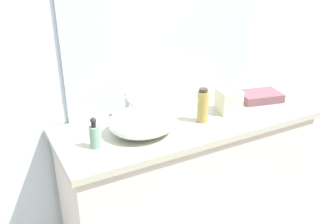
# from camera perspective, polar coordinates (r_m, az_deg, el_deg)

# --- Properties ---
(bathroom_wall_rear) EXTENTS (6.00, 0.06, 2.60)m
(bathroom_wall_rear) POSITION_cam_1_polar(r_m,az_deg,el_deg) (2.00, -1.38, 13.95)
(bathroom_wall_rear) COLOR silver
(bathroom_wall_rear) RESTS_ON ground
(vanity_counter) EXTENTS (1.39, 0.52, 0.84)m
(vanity_counter) POSITION_cam_1_polar(r_m,az_deg,el_deg) (2.11, 3.13, -11.53)
(vanity_counter) COLOR beige
(vanity_counter) RESTS_ON ground
(wall_mirror_panel) EXTENTS (1.14, 0.01, 1.05)m
(wall_mirror_panel) POSITION_cam_1_polar(r_m,az_deg,el_deg) (1.96, -0.32, 15.73)
(wall_mirror_panel) COLOR #B2BCC6
(wall_mirror_panel) RESTS_ON vanity_counter
(sink_basin) EXTENTS (0.33, 0.30, 0.12)m
(sink_basin) POSITION_cam_1_polar(r_m,az_deg,el_deg) (1.74, -4.00, -1.54)
(sink_basin) COLOR white
(sink_basin) RESTS_ON vanity_counter
(faucet) EXTENTS (0.03, 0.15, 0.15)m
(faucet) POSITION_cam_1_polar(r_m,az_deg,el_deg) (1.86, -6.10, 1.12)
(faucet) COLOR silver
(faucet) RESTS_ON vanity_counter
(soap_dispenser) EXTENTS (0.05, 0.05, 0.15)m
(soap_dispenser) POSITION_cam_1_polar(r_m,az_deg,el_deg) (1.64, -11.51, -3.61)
(soap_dispenser) COLOR gray
(soap_dispenser) RESTS_ON vanity_counter
(lotion_bottle) EXTENTS (0.06, 0.06, 0.18)m
(lotion_bottle) POSITION_cam_1_polar(r_m,az_deg,el_deg) (1.85, 5.50, 0.95)
(lotion_bottle) COLOR #A48D42
(lotion_bottle) RESTS_ON vanity_counter
(tissue_box) EXTENTS (0.13, 0.13, 0.17)m
(tissue_box) POSITION_cam_1_polar(r_m,az_deg,el_deg) (1.99, 9.56, 1.92)
(tissue_box) COLOR beige
(tissue_box) RESTS_ON vanity_counter
(folded_hand_towel) EXTENTS (0.27, 0.21, 0.05)m
(folded_hand_towel) POSITION_cam_1_polar(r_m,az_deg,el_deg) (2.20, 14.28, 2.40)
(folded_hand_towel) COLOR brown
(folded_hand_towel) RESTS_ON vanity_counter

